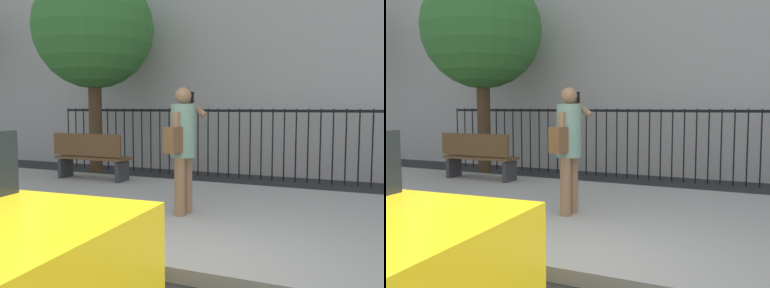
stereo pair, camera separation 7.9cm
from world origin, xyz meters
TOP-DOWN VIEW (x-y plane):
  - ground_plane at (0.00, 0.00)m, footprint 60.00×60.00m
  - sidewalk at (0.00, 2.20)m, footprint 28.00×4.40m
  - iron_fence at (0.00, 5.90)m, footprint 12.03×0.04m
  - pedestrian_on_phone at (-0.72, 1.83)m, footprint 0.51×0.67m
  - street_bench at (-3.61, 3.65)m, footprint 1.60×0.45m
  - street_tree_mid at (-4.35, 4.87)m, footprint 2.77×2.77m

SIDE VIEW (x-z plane):
  - ground_plane at x=0.00m, z-range 0.00..0.00m
  - sidewalk at x=0.00m, z-range 0.00..0.15m
  - street_bench at x=-3.61m, z-range 0.18..1.13m
  - iron_fence at x=0.00m, z-range 0.22..1.82m
  - pedestrian_on_phone at x=-0.72m, z-range 0.30..2.05m
  - street_tree_mid at x=-4.35m, z-range 1.01..5.84m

